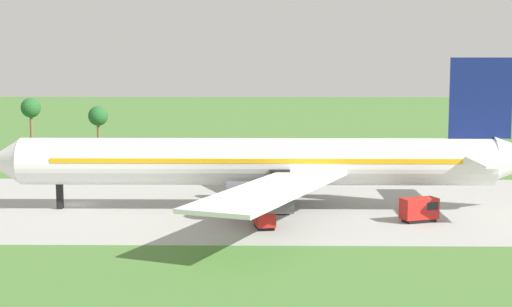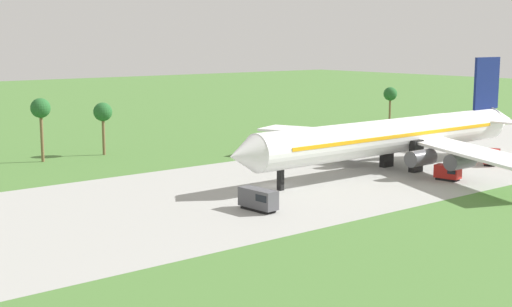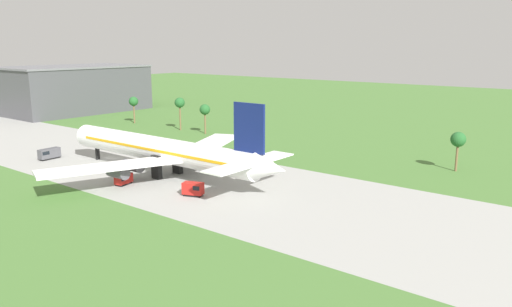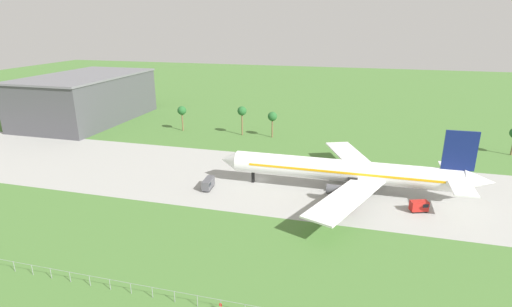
# 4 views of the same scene
# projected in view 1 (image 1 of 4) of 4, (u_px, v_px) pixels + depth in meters

# --- Properties ---
(ground_plane) EXTENTS (600.00, 600.00, 0.00)m
(ground_plane) POSITION_uv_depth(u_px,v_px,m) (76.00, 205.00, 100.45)
(ground_plane) COLOR #477233
(taxiway_strip) EXTENTS (320.00, 44.00, 0.02)m
(taxiway_strip) POSITION_uv_depth(u_px,v_px,m) (76.00, 205.00, 100.44)
(taxiway_strip) COLOR #9E9E99
(taxiway_strip) RESTS_ON ground_plane
(jet_airliner) EXTENTS (70.18, 59.71, 18.77)m
(jet_airliner) POSITION_uv_depth(u_px,v_px,m) (270.00, 162.00, 96.69)
(jet_airliner) COLOR white
(jet_airliner) RESTS_ON ground_plane
(baggage_tug) EXTENTS (2.67, 4.22, 2.44)m
(baggage_tug) POSITION_uv_depth(u_px,v_px,m) (264.00, 217.00, 86.22)
(baggage_tug) COLOR black
(baggage_tug) RESTS_ON ground_plane
(fuel_truck) EXTENTS (4.59, 3.31, 2.77)m
(fuel_truck) POSITION_uv_depth(u_px,v_px,m) (420.00, 209.00, 89.64)
(fuel_truck) COLOR black
(fuel_truck) RESTS_ON ground_plane
(palm_tree_row) EXTENTS (125.41, 3.60, 11.64)m
(palm_tree_row) POSITION_uv_depth(u_px,v_px,m) (143.00, 116.00, 142.68)
(palm_tree_row) COLOR brown
(palm_tree_row) RESTS_ON ground_plane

